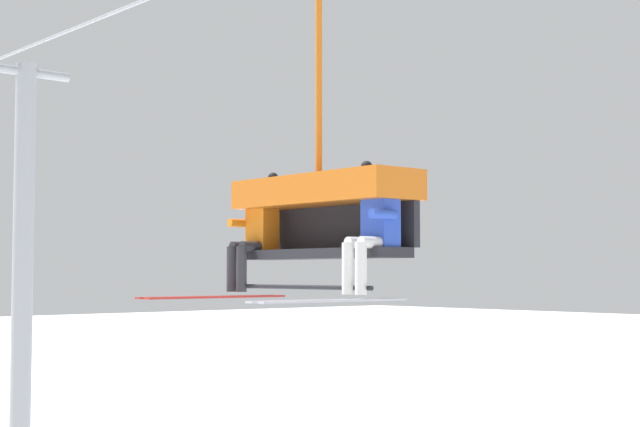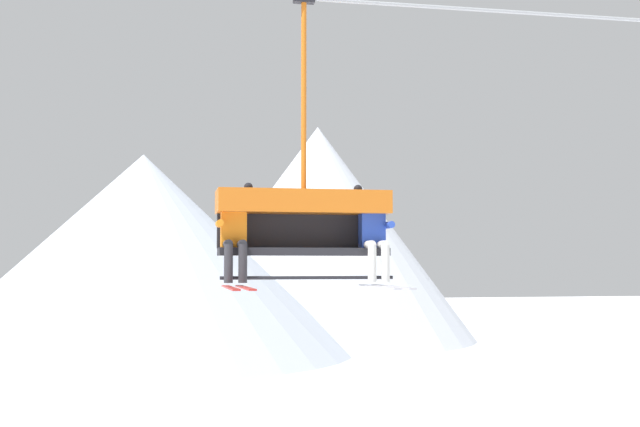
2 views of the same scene
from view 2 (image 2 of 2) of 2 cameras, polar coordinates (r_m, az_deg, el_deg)
mountain_peak_west at (r=45.73m, az=-12.52°, el=-2.79°), size 23.51×23.51×11.11m
mountain_peak_central at (r=53.24m, az=-0.16°, el=-1.35°), size 20.72×20.72×14.13m
chairlift_chair at (r=10.50m, az=-1.24°, el=0.19°), size 2.25×0.74×3.76m
skier_orange at (r=10.15m, az=-6.10°, el=-1.38°), size 0.48×1.70×1.34m
skier_blue at (r=10.47m, az=3.86°, el=-1.45°), size 0.48×1.70×1.34m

